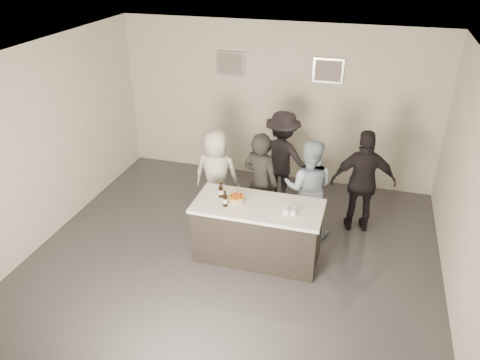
% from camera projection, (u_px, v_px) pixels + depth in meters
% --- Properties ---
extents(floor, '(6.00, 6.00, 0.00)m').
position_uv_depth(floor, '(231.00, 264.00, 6.93)').
color(floor, '#3D3D42').
rests_on(floor, ground).
extents(ceiling, '(6.00, 6.00, 0.00)m').
position_uv_depth(ceiling, '(228.00, 61.00, 5.53)').
color(ceiling, white).
extents(wall_back, '(6.00, 0.04, 3.00)m').
position_uv_depth(wall_back, '(277.00, 104.00, 8.78)').
color(wall_back, beige).
rests_on(wall_back, ground).
extents(wall_front, '(6.00, 0.04, 3.00)m').
position_uv_depth(wall_front, '(117.00, 340.00, 3.68)').
color(wall_front, beige).
rests_on(wall_front, ground).
extents(wall_left, '(0.04, 6.00, 3.00)m').
position_uv_depth(wall_left, '(38.00, 148.00, 6.96)').
color(wall_left, beige).
rests_on(wall_left, ground).
extents(wall_right, '(0.04, 6.00, 3.00)m').
position_uv_depth(wall_right, '(473.00, 206.00, 5.49)').
color(wall_right, beige).
rests_on(wall_right, ground).
extents(picture_left, '(0.54, 0.04, 0.44)m').
position_uv_depth(picture_left, '(230.00, 64.00, 8.64)').
color(picture_left, '#B2B2B7').
rests_on(picture_left, wall_back).
extents(picture_right, '(0.54, 0.04, 0.44)m').
position_uv_depth(picture_right, '(328.00, 71.00, 8.20)').
color(picture_right, '#B2B2B7').
rests_on(picture_right, wall_back).
extents(bar_counter, '(1.86, 0.86, 0.90)m').
position_uv_depth(bar_counter, '(257.00, 231.00, 6.89)').
color(bar_counter, white).
rests_on(bar_counter, ground).
extents(cake, '(0.24, 0.24, 0.08)m').
position_uv_depth(cake, '(237.00, 199.00, 6.74)').
color(cake, orange).
rests_on(cake, bar_counter).
extents(beer_bottle_a, '(0.07, 0.07, 0.26)m').
position_uv_depth(beer_bottle_a, '(221.00, 189.00, 6.82)').
color(beer_bottle_a, black).
rests_on(beer_bottle_a, bar_counter).
extents(beer_bottle_b, '(0.07, 0.07, 0.26)m').
position_uv_depth(beer_bottle_b, '(225.00, 198.00, 6.59)').
color(beer_bottle_b, black).
rests_on(beer_bottle_b, bar_counter).
extents(tumbler_cluster, '(0.19, 0.19, 0.08)m').
position_uv_depth(tumbler_cluster, '(290.00, 210.00, 6.48)').
color(tumbler_cluster, orange).
rests_on(tumbler_cluster, bar_counter).
extents(candles, '(0.24, 0.08, 0.01)m').
position_uv_depth(candles, '(230.00, 211.00, 6.52)').
color(candles, pink).
rests_on(candles, bar_counter).
extents(person_main_black, '(0.73, 0.60, 1.71)m').
position_uv_depth(person_main_black, '(261.00, 184.00, 7.34)').
color(person_main_black, black).
rests_on(person_main_black, ground).
extents(person_main_blue, '(0.80, 0.63, 1.62)m').
position_uv_depth(person_main_blue, '(308.00, 188.00, 7.31)').
color(person_main_blue, '#9CB4CC').
rests_on(person_main_blue, ground).
extents(person_guest_left, '(0.79, 0.54, 1.55)m').
position_uv_depth(person_guest_left, '(216.00, 175.00, 7.78)').
color(person_guest_left, silver).
rests_on(person_guest_left, ground).
extents(person_guest_right, '(1.07, 0.60, 1.73)m').
position_uv_depth(person_guest_right, '(363.00, 182.00, 7.37)').
color(person_guest_right, black).
rests_on(person_guest_right, ground).
extents(person_guest_back, '(1.20, 0.83, 1.69)m').
position_uv_depth(person_guest_back, '(282.00, 158.00, 8.21)').
color(person_guest_back, black).
rests_on(person_guest_back, ground).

